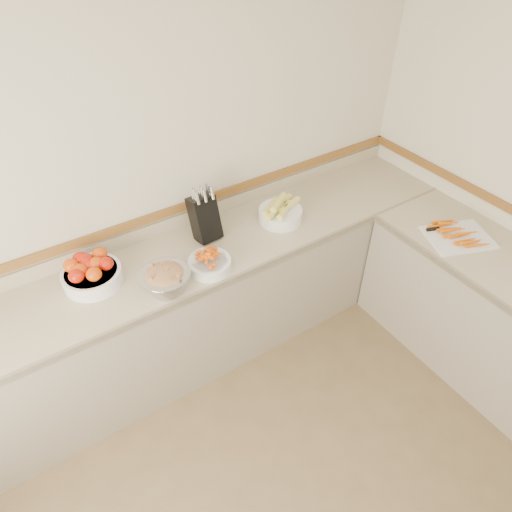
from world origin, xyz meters
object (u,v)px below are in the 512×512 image
cherry_tomato_bowl (209,263)px  knife_block (204,217)px  corn_bowl (280,213)px  tomato_bowl (91,272)px  rhubarb_bowl (166,280)px  cutting_board (458,235)px

cherry_tomato_bowl → knife_block: bearing=65.5°
cherry_tomato_bowl → corn_bowl: size_ratio=0.80×
knife_block → tomato_bowl: knife_block is taller
cherry_tomato_bowl → rhubarb_bowl: size_ratio=0.89×
corn_bowl → rhubarb_bowl: corn_bowl is taller
corn_bowl → cherry_tomato_bowl: bearing=-165.0°
cherry_tomato_bowl → corn_bowl: corn_bowl is taller
knife_block → cutting_board: size_ratio=0.78×
corn_bowl → tomato_bowl: bearing=175.6°
tomato_bowl → cherry_tomato_bowl: (0.63, -0.27, -0.03)m
corn_bowl → cutting_board: 1.18m
rhubarb_bowl → cutting_board: size_ratio=0.59×
tomato_bowl → cutting_board: bearing=-22.7°
tomato_bowl → rhubarb_bowl: (0.33, -0.31, 0.01)m
cherry_tomato_bowl → corn_bowl: (0.65, 0.17, 0.02)m
knife_block → tomato_bowl: size_ratio=1.13×
rhubarb_bowl → corn_bowl: bearing=12.3°
tomato_bowl → knife_block: bearing=1.8°
knife_block → rhubarb_bowl: bearing=-142.7°
cherry_tomato_bowl → rhubarb_bowl: bearing=-173.6°
tomato_bowl → cherry_tomato_bowl: size_ratio=1.31×
cutting_board → rhubarb_bowl: bearing=161.9°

